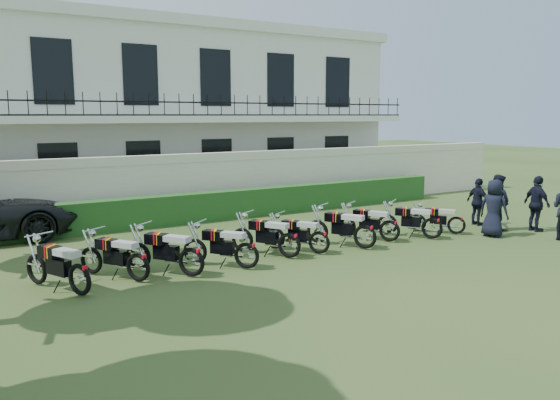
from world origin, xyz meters
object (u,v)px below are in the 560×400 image
at_px(motorcycle_0, 79,272).
at_px(motorcycle_7, 390,226).
at_px(motorcycle_5, 319,237).
at_px(motorcycle_9, 457,221).
at_px(motorcycle_1, 138,260).
at_px(motorcycle_2, 191,255).
at_px(officer_5, 478,202).
at_px(officer_2, 537,204).
at_px(motorcycle_6, 365,231).
at_px(officer_3, 494,208).
at_px(motorcycle_3, 247,249).
at_px(officer_4, 497,202).
at_px(motorcycle_4, 289,239).
at_px(motorcycle_8, 432,223).

bearing_deg(motorcycle_0, motorcycle_7, -23.88).
xyz_separation_m(motorcycle_5, motorcycle_9, (5.01, -0.21, -0.04)).
bearing_deg(motorcycle_1, motorcycle_2, -46.10).
bearing_deg(officer_5, officer_2, -148.85).
bearing_deg(motorcycle_6, officer_3, -40.07).
height_order(motorcycle_6, officer_5, officer_5).
bearing_deg(motorcycle_9, motorcycle_5, 139.94).
distance_m(motorcycle_3, motorcycle_6, 3.68).
relative_size(officer_2, officer_4, 0.99).
relative_size(motorcycle_1, motorcycle_6, 0.92).
xyz_separation_m(motorcycle_3, officer_5, (9.08, 0.74, 0.29)).
bearing_deg(officer_5, motorcycle_6, 102.42).
height_order(motorcycle_7, officer_4, officer_4).
bearing_deg(motorcycle_4, motorcycle_1, 147.53).
xyz_separation_m(motorcycle_1, motorcycle_5, (4.81, -0.06, -0.03)).
height_order(motorcycle_8, officer_4, officer_4).
relative_size(motorcycle_5, motorcycle_6, 0.87).
relative_size(motorcycle_1, motorcycle_3, 1.08).
xyz_separation_m(officer_2, officer_4, (-0.88, 0.80, 0.01)).
xyz_separation_m(motorcycle_1, officer_5, (11.59, 0.40, 0.29)).
bearing_deg(motorcycle_8, officer_3, -51.87).
xyz_separation_m(motorcycle_6, officer_4, (5.29, -0.15, 0.37)).
xyz_separation_m(motorcycle_2, motorcycle_3, (1.37, -0.08, -0.02)).
xyz_separation_m(motorcycle_1, motorcycle_9, (9.82, -0.27, -0.07)).
bearing_deg(motorcycle_3, motorcycle_6, -39.45).
relative_size(motorcycle_0, motorcycle_6, 1.04).
relative_size(motorcycle_1, motorcycle_9, 1.21).
bearing_deg(motorcycle_7, motorcycle_9, -38.57).
height_order(motorcycle_0, officer_4, officer_4).
bearing_deg(officer_4, motorcycle_8, 90.62).
bearing_deg(motorcycle_0, motorcycle_2, -24.29).
bearing_deg(motorcycle_0, motorcycle_4, -22.77).
distance_m(motorcycle_6, officer_3, 4.44).
bearing_deg(officer_4, motorcycle_6, 90.40).
distance_m(motorcycle_5, motorcycle_8, 3.88).
relative_size(motorcycle_1, motorcycle_5, 1.07).
distance_m(motorcycle_1, officer_5, 11.60).
bearing_deg(motorcycle_2, motorcycle_5, -34.55).
height_order(motorcycle_2, motorcycle_8, motorcycle_2).
relative_size(officer_3, officer_4, 0.98).
height_order(motorcycle_0, motorcycle_4, motorcycle_0).
height_order(motorcycle_2, motorcycle_9, motorcycle_2).
bearing_deg(officer_2, motorcycle_0, 100.75).
height_order(motorcycle_8, officer_5, officer_5).
distance_m(motorcycle_2, motorcycle_3, 1.37).
bearing_deg(officer_3, motorcycle_1, 68.24).
bearing_deg(officer_4, officer_3, 124.64).
xyz_separation_m(motorcycle_7, motorcycle_8, (1.31, -0.38, 0.00)).
bearing_deg(motorcycle_1, motorcycle_8, -35.85).
relative_size(motorcycle_0, motorcycle_1, 1.12).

